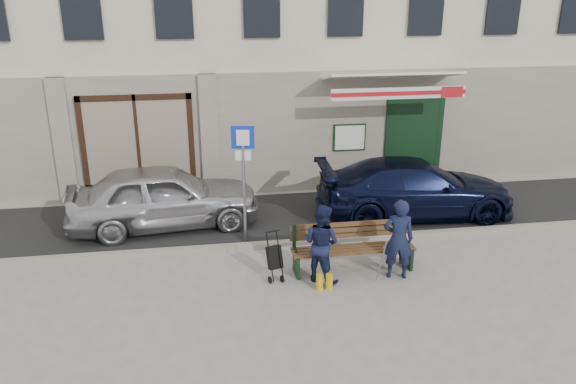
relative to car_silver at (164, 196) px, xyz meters
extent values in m
plane|color=#9E9991|center=(2.53, -3.02, -0.73)|extent=(80.00, 80.00, 0.00)
cube|color=#282828|center=(2.53, 0.08, -0.73)|extent=(60.00, 3.20, 0.01)
cube|color=#9E9384|center=(2.53, -1.52, -0.67)|extent=(60.00, 0.18, 0.12)
cube|color=#9E9384|center=(2.53, 1.94, 0.87)|extent=(20.00, 0.12, 3.20)
cube|color=maroon|center=(-0.67, 2.00, 0.82)|extent=(2.50, 0.12, 2.00)
cube|color=black|center=(6.63, 1.86, 0.57)|extent=(1.60, 0.10, 2.60)
cube|color=black|center=(6.63, 2.33, 0.47)|extent=(1.25, 0.90, 2.40)
cube|color=white|center=(4.83, 1.83, 0.72)|extent=(0.80, 0.03, 0.65)
cube|color=white|center=(5.73, 1.60, 2.35)|extent=(3.40, 1.72, 0.42)
cube|color=white|center=(5.73, 0.75, 2.07)|extent=(3.40, 0.05, 0.28)
cube|color=#B1151F|center=(5.73, 0.72, 2.07)|extent=(3.40, 0.02, 0.10)
imported|color=silver|center=(0.00, 0.00, 0.00)|extent=(4.46, 2.20, 1.46)
imported|color=black|center=(5.94, -0.23, -0.05)|extent=(4.81, 2.14, 1.37)
cylinder|color=gray|center=(1.76, -1.15, 0.51)|extent=(0.07, 0.07, 2.48)
cube|color=#0D2DB6|center=(1.76, -1.15, 1.61)|extent=(0.48, 0.10, 0.48)
cube|color=white|center=(1.76, -1.18, 1.61)|extent=(0.27, 0.06, 0.32)
cube|color=white|center=(1.76, -1.15, 1.23)|extent=(0.33, 0.08, 0.21)
cube|color=brown|center=(3.72, -2.78, -0.28)|extent=(2.40, 0.50, 0.04)
cube|color=brown|center=(3.72, -2.50, 0.01)|extent=(2.40, 0.10, 0.36)
cube|color=black|center=(2.60, -2.78, -0.51)|extent=(0.06, 0.50, 0.45)
cube|color=black|center=(4.84, -2.78, -0.51)|extent=(0.06, 0.50, 0.45)
cube|color=white|center=(4.47, -2.88, -0.25)|extent=(0.34, 0.25, 0.11)
cylinder|color=gray|center=(4.07, -3.45, -0.23)|extent=(0.07, 0.34, 0.96)
cylinder|color=gold|center=(2.92, -3.43, -0.58)|extent=(0.13, 0.13, 0.30)
cylinder|color=gold|center=(3.10, -3.43, -0.58)|extent=(0.13, 0.13, 0.30)
imported|color=#131A36|center=(4.47, -3.17, 0.06)|extent=(0.64, 0.48, 1.58)
imported|color=#151B3B|center=(3.02, -3.06, 0.03)|extent=(0.93, 0.93, 1.52)
cylinder|color=black|center=(2.05, -3.05, -0.66)|extent=(0.07, 0.14, 0.13)
cylinder|color=black|center=(2.28, -3.05, -0.66)|extent=(0.07, 0.14, 0.13)
cube|color=black|center=(2.17, -2.86, -0.30)|extent=(0.33, 0.32, 0.45)
cylinder|color=black|center=(2.17, -2.75, 0.19)|extent=(0.24, 0.11, 0.02)
camera|label=1|loc=(0.94, -12.29, 4.49)|focal=35.00mm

